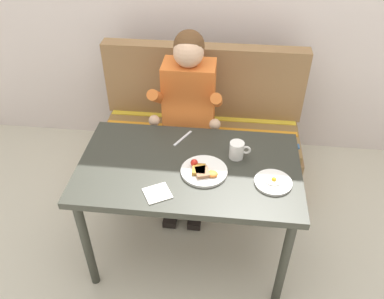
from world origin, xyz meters
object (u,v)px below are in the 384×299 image
Objects in this scene: couch at (201,139)px; fork at (183,138)px; coffee_mug at (237,150)px; table at (189,177)px; napkin at (157,193)px; plate_breakfast at (203,171)px; plate_eggs at (273,182)px; person at (188,105)px.

couch is 8.47× the size of fork.
couch is 0.84m from coffee_mug.
table is 0.28m from napkin.
fork is (-0.32, 0.13, -0.05)m from coffee_mug.
napkin is at bearing -139.72° from plate_breakfast.
coffee_mug is at bearing 134.83° from plate_eggs.
couch is 12.20× the size of coffee_mug.
plate_eggs is 0.59m from napkin.
plate_breakfast reaches higher than table.
table is at bearing 168.27° from plate_eggs.
coffee_mug reaches higher than plate_eggs.
plate_eggs is at bearing -4.16° from fork.
fork is (-0.06, -0.53, 0.40)m from couch.
plate_breakfast is 0.28m from napkin.
napkin is (-0.13, -1.00, 0.40)m from couch.
fork is at bearing 105.13° from table.
couch is at bearing 82.51° from napkin.
fork is (0.01, -0.36, -0.01)m from person.
coffee_mug is (0.33, -0.49, 0.04)m from person.
person is 9.73× the size of napkin.
couch is at bearing 90.00° from table.
table is at bearing 148.58° from plate_breakfast.
plate_eggs is 1.13× the size of fork.
fork is (-0.51, 0.33, -0.01)m from plate_eggs.
napkin is (-0.38, -0.33, -0.05)m from coffee_mug.
plate_eggs is 0.27m from coffee_mug.
plate_eggs is at bearing 13.61° from napkin.
table is 0.99× the size of person.
couch is 5.83× the size of plate_breakfast.
plate_breakfast is 0.23m from coffee_mug.
plate_eggs is (0.36, -0.04, -0.00)m from plate_breakfast.
fork is at bearing 147.21° from plate_eggs.
napkin is at bearing -93.86° from person.
person is 0.86m from plate_eggs.
person reaches higher than coffee_mug.
plate_breakfast is at bearing -138.76° from coffee_mug.
table is 6.24× the size of plate_eggs.
fork is at bearing 156.90° from coffee_mug.
table is 0.30m from coffee_mug.
person is 6.31× the size of plate_eggs.
person is 4.91× the size of plate_breakfast.
plate_breakfast reaches higher than plate_eggs.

